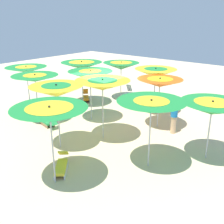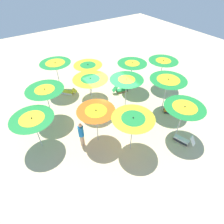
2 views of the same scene
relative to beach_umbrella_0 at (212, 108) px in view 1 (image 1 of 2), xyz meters
The scene contains 18 objects.
ground 5.19m from the beach_umbrella_0, 87.67° to the right, with size 38.92×38.92×0.04m, color beige.
beach_umbrella_0 is the anchor object (origin of this frame).
beach_umbrella_1 3.19m from the beach_umbrella_0, 116.14° to the right, with size 2.00×2.00×2.32m.
beach_umbrella_2 4.99m from the beach_umbrella_0, 126.39° to the right, with size 2.12×2.12×2.39m.
beach_umbrella_3 7.79m from the beach_umbrella_0, 118.68° to the right, with size 2.16×2.16×2.31m.
beach_umbrella_4 2.24m from the beach_umbrella_0, 36.14° to the right, with size 2.22×2.22×2.41m.
beach_umbrella_5 4.14m from the beach_umbrella_0, 74.04° to the right, with size 2.19×2.19×2.56m.
beach_umbrella_6 5.83m from the beach_umbrella_0, 90.87° to the right, with size 2.10×2.10×2.49m.
beach_umbrella_7 8.07m from the beach_umbrella_0, 101.13° to the right, with size 2.28×2.28×2.50m.
beach_umbrella_8 5.39m from the beach_umbrella_0, 33.92° to the right, with size 2.19×2.19×2.52m.
beach_umbrella_9 5.51m from the beach_umbrella_0, 59.11° to the right, with size 1.97×1.97×2.55m.
beach_umbrella_10 7.87m from the beach_umbrella_0, 77.76° to the right, with size 2.15×2.15×2.33m.
beach_umbrella_11 9.89m from the beach_umbrella_0, 85.94° to the right, with size 2.20×2.20×2.33m.
lounger_0 5.43m from the beach_umbrella_0, 40.68° to the right, with size 1.18×1.11×0.52m.
lounger_1 8.74m from the beach_umbrella_0, 104.51° to the right, with size 1.11×1.16×0.63m.
lounger_2 8.24m from the beach_umbrella_0, 122.31° to the right, with size 1.21×0.63×0.72m.
lounger_3 7.26m from the beach_umbrella_0, 75.19° to the right, with size 0.59×1.26×0.61m.
beachgoer_0 2.53m from the beach_umbrella_0, 121.82° to the right, with size 0.30×0.30×1.65m.
Camera 1 is at (8.61, 7.72, 4.90)m, focal length 43.14 mm.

